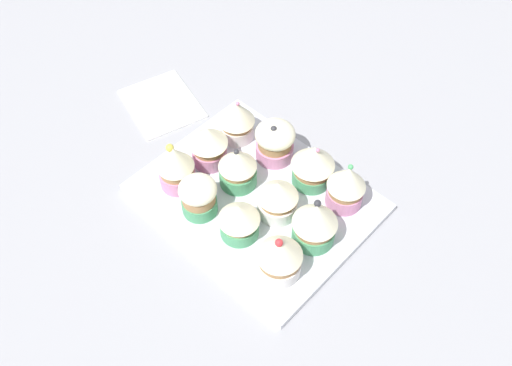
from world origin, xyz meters
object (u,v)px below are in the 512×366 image
Objects in this scene: cupcake_8 at (280,255)px; cupcake_11 at (176,166)px; cupcake_1 at (313,164)px; cupcake_2 at (275,141)px; cupcake_7 at (210,143)px; cupcake_3 at (237,119)px; cupcake_0 at (346,186)px; cupcake_6 at (240,166)px; cupcake_9 at (239,220)px; baking_tray at (256,197)px; napkin at (162,103)px; cupcake_5 at (276,200)px; cupcake_4 at (315,222)px; cupcake_10 at (198,196)px.

cupcake_11 reaches higher than cupcake_8.
cupcake_2 is at bearing 1.36° from cupcake_1.
cupcake_3 is at bearing -84.72° from cupcake_7.
cupcake_0 is 25.00cm from cupcake_11.
cupcake_6 reaches higher than cupcake_9.
cupcake_7 is (9.93, -0.24, 4.45)cm from baking_tray.
cupcake_8 reaches higher than napkin.
cupcake_2 is at bearing -94.11° from cupcake_6.
cupcake_2 reaches higher than cupcake_9.
cupcake_5 is 8.02cm from cupcake_6.
cupcake_1 is at bearing -172.43° from napkin.
cupcake_4 reaches higher than napkin.
cupcake_4 is 0.96× the size of cupcake_11.
cupcake_1 and cupcake_8 have the same top height.
cupcake_0 is at bearing -84.86° from cupcake_4.
cupcake_4 is at bearing -142.12° from cupcake_9.
cupcake_3 is 15.63cm from cupcake_10.
cupcake_6 is at bearing -46.23° from cupcake_9.
cupcake_1 is at bearing -135.22° from cupcake_11.
cupcake_1 is at bearing -89.71° from cupcake_5.
cupcake_0 is at bearing -125.82° from cupcake_5.
cupcake_7 is (6.72, 7.45, 0.36)cm from cupcake_2.
cupcake_1 is 1.19× the size of cupcake_5.
cupcake_4 reaches higher than cupcake_2.
cupcake_9 is (-13.30, 13.12, -0.69)cm from cupcake_3.
cupcake_0 is 14.99cm from cupcake_8.
cupcake_2 is 15.29cm from cupcake_9.
cupcake_10 is at bearing 26.45° from cupcake_4.
cupcake_3 is at bearing -66.07° from cupcake_10.
cupcake_11 reaches higher than napkin.
cupcake_9 is (1.47, 5.91, -0.08)cm from cupcake_5.
cupcake_0 is 1.03× the size of cupcake_8.
cupcake_5 and cupcake_10 have the same top height.
cupcake_2 is 1.14× the size of cupcake_9.
cupcake_4 reaches higher than cupcake_7.
cupcake_0 reaches higher than cupcake_2.
napkin is (15.99, -10.23, -4.96)cm from cupcake_11.
cupcake_2 is (3.21, -7.69, 4.09)cm from baking_tray.
cupcake_8 is at bearing -178.16° from cupcake_10.
cupcake_5 is at bearing -44.87° from cupcake_8.
cupcake_6 reaches higher than cupcake_2.
baking_tray is 4.67× the size of cupcake_2.
cupcake_9 is at bearing 113.47° from baking_tray.
baking_tray is 7.93cm from cupcake_9.
cupcake_1 is (6.10, 0.07, 0.01)cm from cupcake_0.
cupcake_1 reaches higher than cupcake_10.
cupcake_11 is at bearing 32.18° from baking_tray.
cupcake_9 is 0.45× the size of napkin.
cupcake_7 is at bearing -92.13° from cupcake_11.
cupcake_9 is 30.96cm from napkin.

